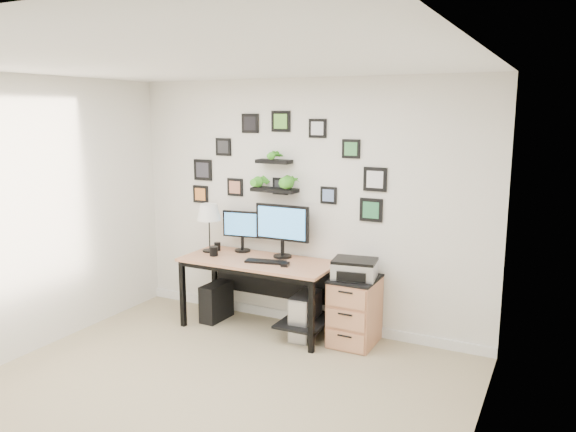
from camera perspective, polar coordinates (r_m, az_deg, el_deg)
The scene contains 14 objects.
room at distance 6.20m, azimuth 1.51°, elevation -10.35°, with size 4.00×4.00×4.00m.
desk at distance 5.88m, azimuth -2.60°, elevation -5.59°, with size 1.60×0.70×0.75m.
monitor_left at distance 6.13m, azimuth -4.70°, elevation -1.22°, with size 0.44×0.20×0.45m.
monitor_right at distance 5.84m, azimuth -0.60°, elevation -1.07°, with size 0.61×0.20×0.56m.
keyboard at distance 5.73m, azimuth -2.29°, elevation -4.65°, with size 0.42×0.13×0.02m, color black.
mouse at distance 5.59m, azimuth -0.29°, elevation -4.94°, with size 0.07×0.11×0.03m, color black.
table_lamp at distance 6.15m, azimuth -8.04°, elevation 0.27°, with size 0.26×0.26×0.53m.
mug at distance 6.03m, azimuth -7.55°, elevation -3.56°, with size 0.09×0.09×0.10m, color black.
pen_cup at distance 6.25m, azimuth -7.19°, elevation -3.09°, with size 0.07×0.07×0.09m, color black.
pc_tower_black at distance 6.29m, azimuth -7.28°, elevation -8.61°, with size 0.18×0.41×0.41m, color black.
pc_tower_grey at distance 5.78m, azimuth 1.77°, elevation -10.07°, with size 0.23×0.47×0.45m.
file_cabinet at distance 5.63m, azimuth 6.78°, elevation -9.54°, with size 0.43×0.53×0.67m.
printer at distance 5.49m, azimuth 6.78°, elevation -5.34°, with size 0.45×0.38×0.19m.
wall_decor at distance 5.90m, azimuth -1.04°, elevation 4.68°, with size 2.30×0.18×1.08m.
Camera 1 is at (2.46, -3.26, 2.26)m, focal length 35.00 mm.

